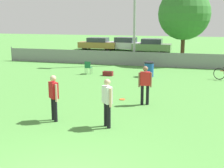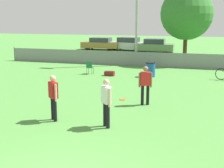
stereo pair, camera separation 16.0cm
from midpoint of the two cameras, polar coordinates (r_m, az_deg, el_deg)
The scene contains 12 objects.
fence_backline at distance 23.93m, azimuth 9.79°, elevation 4.37°, with size 26.23×0.07×1.21m.
tree_near_pole at distance 26.08m, azimuth 13.66°, elevation 12.36°, with size 4.16×4.16×6.06m.
player_receiver_white at distance 10.43m, azimuth -0.59°, elevation -2.85°, with size 0.44×0.45×1.67m.
player_defender_red at distance 13.24m, azimuth 6.46°, elevation 0.26°, with size 0.56×0.31×1.67m.
player_thrower_red at distance 11.29m, azimuth -10.28°, elevation -1.90°, with size 0.46×0.44×1.67m.
frisbee_disc at distance 14.20m, azimuth 2.31°, elevation -2.83°, with size 0.27×0.27×0.03m.
folding_chair_sideline at distance 20.68m, azimuth -3.87°, elevation 3.19°, with size 0.41×0.42×0.85m.
trash_bin at distance 19.85m, azimuth 7.29°, elevation 2.69°, with size 0.61×0.61×0.94m.
gear_bag_sideline at distance 20.08m, azimuth -0.23°, elevation 1.94°, with size 0.63×0.35×0.31m.
parked_car_tan at distance 36.93m, azimuth -1.94°, elevation 7.37°, with size 4.48×1.77×1.41m.
parked_car_silver at distance 36.22m, azimuth 3.14°, elevation 7.31°, with size 4.53×2.50×1.49m.
parked_car_olive at distance 34.54m, azimuth 7.91°, elevation 6.94°, with size 4.20×1.81×1.44m.
Camera 2 is at (2.99, -5.53, 3.63)m, focal length 50.00 mm.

